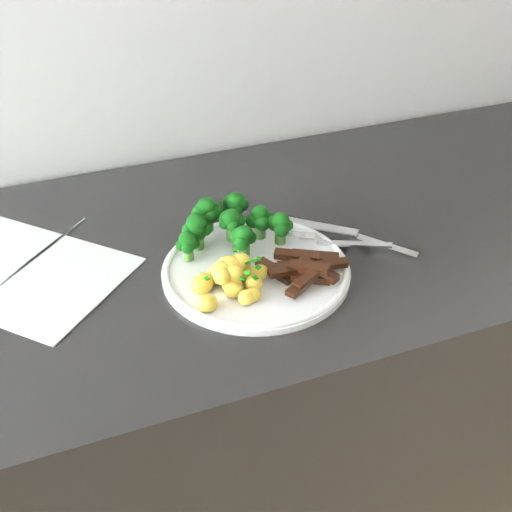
% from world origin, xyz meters
% --- Properties ---
extents(counter, '(2.39, 0.60, 0.90)m').
position_xyz_m(counter, '(0.10, 1.67, 0.45)').
color(counter, black).
rests_on(counter, ground).
extents(recipe_paper, '(0.34, 0.35, 0.00)m').
position_xyz_m(recipe_paper, '(-0.10, 1.71, 0.90)').
color(recipe_paper, silver).
rests_on(recipe_paper, counter).
extents(plate, '(0.26, 0.26, 0.01)m').
position_xyz_m(plate, '(0.20, 1.59, 0.90)').
color(plate, white).
rests_on(plate, counter).
extents(broccoli, '(0.17, 0.11, 0.06)m').
position_xyz_m(broccoli, '(0.19, 1.66, 0.94)').
color(broccoli, '#345D22').
rests_on(broccoli, plate).
extents(potatoes, '(0.11, 0.10, 0.04)m').
position_xyz_m(potatoes, '(0.16, 1.57, 0.92)').
color(potatoes, gold).
rests_on(potatoes, plate).
extents(beef_strips, '(0.12, 0.11, 0.03)m').
position_xyz_m(beef_strips, '(0.26, 1.56, 0.92)').
color(beef_strips, black).
rests_on(beef_strips, plate).
extents(fork, '(0.14, 0.10, 0.01)m').
position_xyz_m(fork, '(0.33, 1.60, 0.92)').
color(fork, silver).
rests_on(fork, plate).
extents(knife, '(0.16, 0.17, 0.02)m').
position_xyz_m(knife, '(0.38, 1.60, 0.91)').
color(knife, silver).
rests_on(knife, plate).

